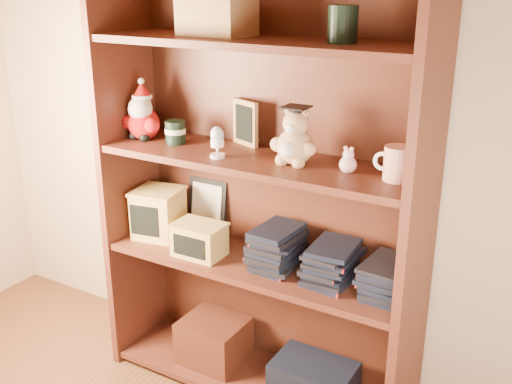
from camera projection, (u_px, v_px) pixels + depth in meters
bookcase at (262, 198)px, 2.17m from camera, size 1.20×0.35×1.60m
shelf_lower at (256, 264)px, 2.21m from camera, size 1.14×0.33×0.02m
shelf_upper at (256, 160)px, 2.08m from camera, size 1.14×0.33×0.02m
santa_plush at (142, 116)px, 2.28m from camera, size 0.17×0.12×0.24m
teachers_tin at (175, 132)px, 2.23m from camera, size 0.08×0.08×0.09m
chalkboard_plaque at (245, 124)px, 2.19m from camera, size 0.13×0.10×0.17m
egg_cup at (217, 141)px, 2.05m from camera, size 0.05×0.05×0.11m
grad_teddy_bear at (294, 142)px, 1.97m from camera, size 0.16×0.14×0.20m
pink_figurine at (348, 162)px, 1.90m from camera, size 0.06×0.06×0.09m
teacher_mug at (397, 163)px, 1.82m from camera, size 0.12×0.09×0.11m
certificate_frame at (207, 206)px, 2.43m from camera, size 0.18×0.05×0.22m
treats_box at (159, 213)px, 2.39m from camera, size 0.21×0.21×0.20m
pencils_box at (199, 239)px, 2.23m from camera, size 0.19×0.14×0.13m
book_stack_left at (276, 248)px, 2.14m from camera, size 0.14×0.20×0.14m
book_stack_mid at (331, 262)px, 2.04m from camera, size 0.14×0.20×0.14m
book_stack_right at (388, 278)px, 1.95m from camera, size 0.14×0.20×0.13m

